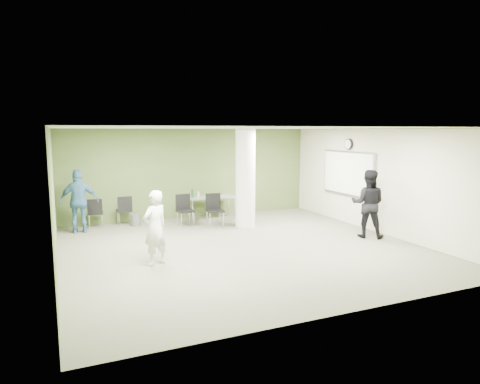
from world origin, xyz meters
name	(u,v)px	position (x,y,z in m)	size (l,w,h in m)	color
floor	(241,248)	(0.00, 0.00, 0.00)	(8.00, 8.00, 0.00)	#5B5948
ceiling	(241,128)	(0.00, 0.00, 2.80)	(8.00, 8.00, 0.00)	white
wall_back	(191,173)	(0.00, 4.00, 1.40)	(8.00, 0.02, 2.80)	#475D2C
wall_left	(54,200)	(-4.00, 0.00, 1.40)	(0.02, 8.00, 2.80)	#475D2C
wall_right_cream	(378,181)	(4.00, 0.00, 1.40)	(0.02, 8.00, 2.80)	beige
column	(245,178)	(1.00, 2.00, 1.40)	(0.56, 0.56, 2.80)	silver
whiteboard	(347,173)	(3.92, 1.20, 1.50)	(0.05, 2.30, 1.30)	silver
wall_clock	(349,144)	(3.92, 1.20, 2.35)	(0.06, 0.32, 0.32)	black
folding_table	(210,198)	(0.44, 3.42, 0.66)	(1.52, 0.70, 0.96)	gray
wastebasket	(136,220)	(-1.88, 3.38, 0.16)	(0.28, 0.28, 0.33)	#4C4C4C
chair_back_left	(95,211)	(-2.97, 3.55, 0.49)	(0.46, 0.46, 0.84)	black
chair_back_right	(125,208)	(-2.15, 3.57, 0.50)	(0.43, 0.43, 0.86)	black
chair_table_left	(184,208)	(-0.56, 2.83, 0.53)	(0.47, 0.47, 0.91)	black
chair_table_right	(214,207)	(0.22, 2.48, 0.55)	(0.51, 0.51, 0.93)	black
woman_white	(155,228)	(-2.13, -0.50, 0.78)	(0.57, 0.37, 1.55)	silver
man_black	(368,204)	(3.40, -0.37, 0.88)	(0.85, 0.67, 1.76)	black
man_blue	(79,201)	(-3.40, 3.12, 0.86)	(1.01, 0.42, 1.72)	#39678D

